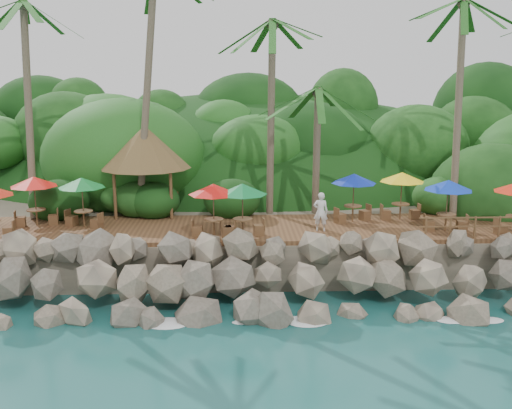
{
  "coord_description": "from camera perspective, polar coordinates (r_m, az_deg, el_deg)",
  "views": [
    {
      "loc": [
        -0.97,
        -19.97,
        9.14
      ],
      "look_at": [
        0.0,
        6.0,
        3.4
      ],
      "focal_mm": 39.42,
      "sensor_mm": 36.0,
      "label": 1
    }
  ],
  "objects": [
    {
      "name": "foam_line",
      "position": [
        22.25,
        0.56,
        -11.72
      ],
      "size": [
        25.2,
        0.8,
        0.06
      ],
      "color": "white",
      "rests_on": "ground"
    },
    {
      "name": "jungle_hill",
      "position": [
        44.43,
        -0.84,
        0.58
      ],
      "size": [
        44.8,
        28.0,
        15.4
      ],
      "primitive_type": "ellipsoid",
      "color": "#143811",
      "rests_on": "ground"
    },
    {
      "name": "palapa",
      "position": [
        29.69,
        -11.15,
        5.74
      ],
      "size": [
        4.69,
        4.69,
        4.6
      ],
      "color": "brown",
      "rests_on": "ground"
    },
    {
      "name": "ground",
      "position": [
        21.99,
        0.6,
        -12.11
      ],
      "size": [
        140.0,
        140.0,
        0.0
      ],
      "primitive_type": "plane",
      "color": "#19514F",
      "rests_on": "ground"
    },
    {
      "name": "jungle_foliage",
      "position": [
        36.16,
        -0.53,
        -2.19
      ],
      "size": [
        44.0,
        16.0,
        12.0
      ],
      "primitive_type": null,
      "color": "#143811",
      "rests_on": "ground"
    },
    {
      "name": "seawall",
      "position": [
        23.4,
        0.37,
        -7.51
      ],
      "size": [
        29.0,
        4.0,
        2.3
      ],
      "primitive_type": null,
      "color": "gray",
      "rests_on": "ground"
    },
    {
      "name": "railing",
      "position": [
        26.84,
        22.42,
        -1.94
      ],
      "size": [
        6.1,
        0.1,
        1.0
      ],
      "color": "brown",
      "rests_on": "terrace"
    },
    {
      "name": "dining_clusters",
      "position": [
        25.96,
        -0.06,
        1.7
      ],
      "size": [
        25.82,
        5.05,
        2.4
      ],
      "color": "brown",
      "rests_on": "terrace"
    },
    {
      "name": "land_base",
      "position": [
        36.88,
        -0.58,
        -0.22
      ],
      "size": [
        32.0,
        25.2,
        2.1
      ],
      "primitive_type": "cube",
      "color": "gray",
      "rests_on": "ground"
    },
    {
      "name": "palms",
      "position": [
        28.89,
        4.04,
        18.56
      ],
      "size": [
        31.75,
        6.8,
        13.6
      ],
      "color": "brown",
      "rests_on": "ground"
    },
    {
      "name": "terrace",
      "position": [
        26.9,
        0.0,
        -2.5
      ],
      "size": [
        26.0,
        5.0,
        0.2
      ],
      "primitive_type": "cube",
      "color": "brown",
      "rests_on": "land_base"
    },
    {
      "name": "waiter",
      "position": [
        26.12,
        6.58,
        -0.73
      ],
      "size": [
        0.75,
        0.58,
        1.84
      ],
      "primitive_type": "imported",
      "rotation": [
        0.0,
        0.0,
        2.92
      ],
      "color": "silver",
      "rests_on": "terrace"
    }
  ]
}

